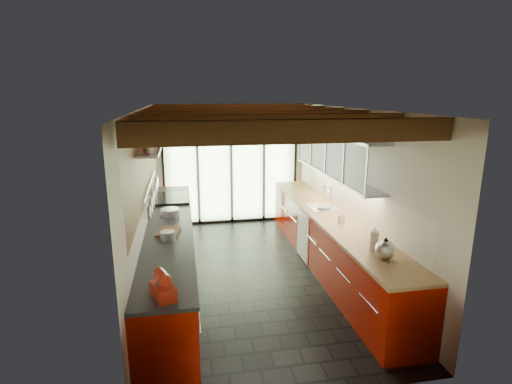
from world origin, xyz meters
TOP-DOWN VIEW (x-y plane):
  - ground at (0.00, 0.00)m, footprint 5.50×5.50m
  - room_shell at (0.00, 0.00)m, footprint 5.50×5.50m
  - ceiling_beams at (-0.00, 0.38)m, footprint 3.14×5.06m
  - glass_door at (0.00, 2.69)m, footprint 2.95×0.10m
  - left_counter at (-1.28, 0.00)m, footprint 0.68×5.00m
  - range_stove at (-1.28, 1.45)m, footprint 0.66×0.90m
  - right_counter at (1.27, 0.00)m, footprint 0.68×5.00m
  - sink_assembly at (1.29, 0.40)m, footprint 0.45×0.52m
  - upper_cabinets_right at (1.43, 0.30)m, footprint 0.34×3.00m
  - left_wall_fixtures at (-1.47, 0.29)m, footprint 0.28×2.60m
  - stand_mixer at (-1.27, -2.24)m, footprint 0.28×0.35m
  - pot_large at (-1.27, -0.70)m, footprint 0.20×0.20m
  - pot_small at (-1.27, 0.41)m, footprint 0.38×0.38m
  - cutting_board at (-1.27, -0.41)m, footprint 0.35×0.44m
  - kettle at (1.27, -1.77)m, footprint 0.32×0.33m
  - paper_towel at (1.27, -1.49)m, footprint 0.14×0.14m
  - soap_bottle at (1.27, -0.44)m, footprint 0.08×0.08m
  - bowl at (1.27, 0.32)m, footprint 0.22×0.22m

SIDE VIEW (x-z plane):
  - ground at x=0.00m, z-range 0.00..0.00m
  - right_counter at x=1.27m, z-range 0.00..0.92m
  - left_counter at x=-1.28m, z-range 0.00..0.92m
  - range_stove at x=-1.28m, z-range -0.01..0.96m
  - cutting_board at x=-1.27m, z-range 0.92..0.95m
  - bowl at x=1.27m, z-range 0.92..0.97m
  - sink_assembly at x=1.29m, z-range 0.75..1.17m
  - pot_small at x=-1.27m, z-range 0.92..1.03m
  - pot_large at x=-1.27m, z-range 0.92..1.04m
  - soap_bottle at x=1.27m, z-range 0.92..1.10m
  - stand_mixer at x=-1.27m, z-range 0.89..1.17m
  - paper_towel at x=1.27m, z-range 0.90..1.18m
  - kettle at x=1.27m, z-range 0.90..1.18m
  - room_shell at x=0.00m, z-range -1.10..4.40m
  - glass_door at x=0.00m, z-range 0.21..3.11m
  - left_wall_fixtures at x=-1.47m, z-range 1.31..2.26m
  - upper_cabinets_right at x=1.43m, z-range 0.35..3.35m
  - ceiling_beams at x=0.00m, z-range 0.01..4.91m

